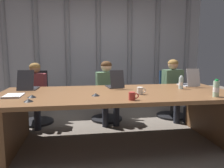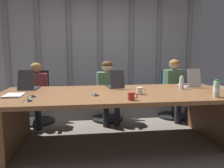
# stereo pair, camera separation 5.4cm
# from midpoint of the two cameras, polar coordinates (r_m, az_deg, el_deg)

# --- Properties ---
(ground_plane) EXTENTS (10.02, 10.02, 0.00)m
(ground_plane) POSITION_cam_midpoint_polar(r_m,az_deg,el_deg) (3.29, 1.02, -14.97)
(ground_plane) COLOR #6B6056
(conference_table) EXTENTS (3.30, 1.38, 0.74)m
(conference_table) POSITION_cam_midpoint_polar(r_m,az_deg,el_deg) (3.11, 1.05, -5.00)
(conference_table) COLOR brown
(conference_table) RESTS_ON ground_plane
(curtain_backdrop) EXTENTS (5.01, 0.17, 2.69)m
(curtain_backdrop) POSITION_cam_midpoint_polar(r_m,az_deg,el_deg) (5.33, -3.28, 8.65)
(curtain_backdrop) COLOR #9999A0
(curtain_backdrop) RESTS_ON ground_plane
(laptop_left_end) EXTENTS (0.25, 0.44, 0.31)m
(laptop_left_end) POSITION_cam_midpoint_polar(r_m,az_deg,el_deg) (3.51, -21.44, -0.48)
(laptop_left_end) COLOR #2D2D33
(laptop_left_end) RESTS_ON conference_table
(laptop_left_mid) EXTENTS (0.26, 0.40, 0.29)m
(laptop_left_mid) POSITION_cam_midpoint_polar(r_m,az_deg,el_deg) (3.45, 0.28, -0.10)
(laptop_left_mid) COLOR #2D2D33
(laptop_left_mid) RESTS_ON conference_table
(laptop_center) EXTENTS (0.23, 0.38, 0.30)m
(laptop_center) POSITION_cam_midpoint_polar(r_m,az_deg,el_deg) (3.84, 19.12, 0.32)
(laptop_center) COLOR #BCBCC1
(laptop_center) RESTS_ON conference_table
(office_chair_left_end) EXTENTS (0.60, 0.60, 0.96)m
(office_chair_left_end) POSITION_cam_midpoint_polar(r_m,az_deg,el_deg) (4.33, -19.49, -4.84)
(office_chair_left_end) COLOR black
(office_chair_left_end) RESTS_ON ground_plane
(office_chair_left_mid) EXTENTS (0.60, 0.60, 0.93)m
(office_chair_left_mid) POSITION_cam_midpoint_polar(r_m,az_deg,el_deg) (4.28, -1.80, -4.63)
(office_chair_left_mid) COLOR navy
(office_chair_left_mid) RESTS_ON ground_plane
(office_chair_center) EXTENTS (0.60, 0.61, 0.93)m
(office_chair_center) POSITION_cam_midpoint_polar(r_m,az_deg,el_deg) (4.63, 14.92, -3.92)
(office_chair_center) COLOR navy
(office_chair_center) RESTS_ON ground_plane
(person_left_end) EXTENTS (0.40, 0.56, 1.12)m
(person_left_end) POSITION_cam_midpoint_polar(r_m,az_deg,el_deg) (4.12, -19.99, -1.54)
(person_left_end) COLOR brown
(person_left_end) RESTS_ON ground_plane
(person_left_mid) EXTENTS (0.42, 0.57, 1.15)m
(person_left_mid) POSITION_cam_midpoint_polar(r_m,az_deg,el_deg) (4.07, -1.62, -0.85)
(person_left_mid) COLOR #4C6B4C
(person_left_mid) RESTS_ON ground_plane
(person_center) EXTENTS (0.41, 0.57, 1.17)m
(person_center) POSITION_cam_midpoint_polar(r_m,az_deg,el_deg) (4.43, 15.71, -0.30)
(person_center) COLOR #4C6B4C
(person_center) RESTS_ON ground_plane
(water_bottle_primary) EXTENTS (0.07, 0.07, 0.21)m
(water_bottle_primary) POSITION_cam_midpoint_polar(r_m,az_deg,el_deg) (3.52, 17.20, 0.28)
(water_bottle_primary) COLOR silver
(water_bottle_primary) RESTS_ON conference_table
(water_bottle_secondary) EXTENTS (0.08, 0.08, 0.22)m
(water_bottle_secondary) POSITION_cam_midpoint_polar(r_m,az_deg,el_deg) (3.04, 25.17, -1.15)
(water_bottle_secondary) COLOR #ADD1B2
(water_bottle_secondary) RESTS_ON conference_table
(coffee_mug_near) EXTENTS (0.12, 0.08, 0.10)m
(coffee_mug_near) POSITION_cam_midpoint_polar(r_m,az_deg,el_deg) (2.94, 6.87, -1.76)
(coffee_mug_near) COLOR white
(coffee_mug_near) RESTS_ON conference_table
(coffee_mug_far) EXTENTS (0.12, 0.08, 0.09)m
(coffee_mug_far) POSITION_cam_midpoint_polar(r_m,az_deg,el_deg) (2.57, 4.75, -3.16)
(coffee_mug_far) COLOR #B2332D
(coffee_mug_far) RESTS_ON conference_table
(conference_mic_left_side) EXTENTS (0.11, 0.11, 0.03)m
(conference_mic_left_side) POSITION_cam_midpoint_polar(r_m,az_deg,el_deg) (2.67, -21.62, -3.97)
(conference_mic_left_side) COLOR black
(conference_mic_left_side) RESTS_ON conference_table
(conference_mic_middle) EXTENTS (0.11, 0.11, 0.03)m
(conference_mic_middle) POSITION_cam_midpoint_polar(r_m,az_deg,el_deg) (2.90, -20.77, -2.98)
(conference_mic_middle) COLOR black
(conference_mic_middle) RESTS_ON conference_table
(conference_mic_right_side) EXTENTS (0.11, 0.11, 0.03)m
(conference_mic_right_side) POSITION_cam_midpoint_polar(r_m,az_deg,el_deg) (2.83, -4.87, -2.76)
(conference_mic_right_side) COLOR black
(conference_mic_right_side) RESTS_ON conference_table
(spiral_notepad) EXTENTS (0.22, 0.31, 0.03)m
(spiral_notepad) POSITION_cam_midpoint_polar(r_m,az_deg,el_deg) (3.07, -24.92, -2.80)
(spiral_notepad) COLOR silver
(spiral_notepad) RESTS_ON conference_table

